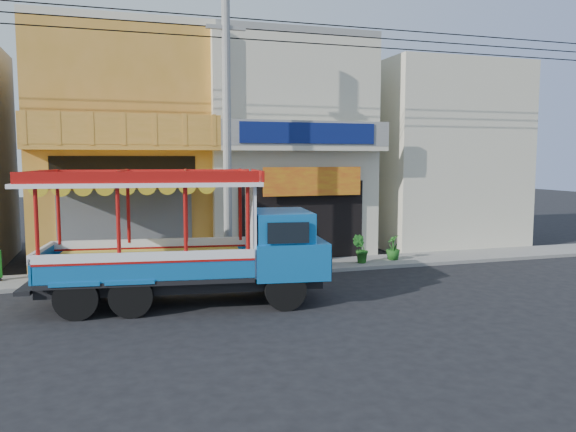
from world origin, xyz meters
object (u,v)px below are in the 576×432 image
object	(u,v)px
utility_pole	(232,114)
songthaew_truck	(204,240)
potted_plant_a	(292,247)
potted_plant_c	(393,247)
potted_plant_b	(360,249)

from	to	relation	value
utility_pole	songthaew_truck	xyz separation A→B (m)	(-1.37, -3.00, -3.39)
potted_plant_a	potted_plant_c	world-z (taller)	potted_plant_a
utility_pole	potted_plant_b	xyz separation A→B (m)	(4.53, 0.38, -4.43)
songthaew_truck	potted_plant_b	world-z (taller)	songthaew_truck
utility_pole	potted_plant_b	distance (m)	6.35
potted_plant_a	potted_plant_c	bearing A→B (deg)	-64.53
potted_plant_a	potted_plant_b	distance (m)	2.37
songthaew_truck	potted_plant_b	xyz separation A→B (m)	(5.90, 3.39, -1.04)
potted_plant_a	potted_plant_c	distance (m)	3.62
utility_pole	potted_plant_b	world-z (taller)	utility_pole
songthaew_truck	potted_plant_c	bearing A→B (deg)	26.38
utility_pole	potted_plant_a	xyz separation A→B (m)	(2.34, 1.28, -4.41)
potted_plant_b	utility_pole	bearing A→B (deg)	37.84
potted_plant_b	potted_plant_c	bearing A→B (deg)	-137.88
potted_plant_b	potted_plant_c	distance (m)	1.38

